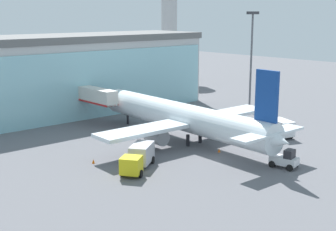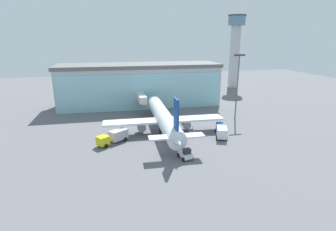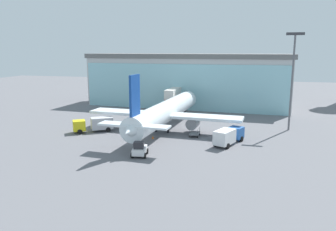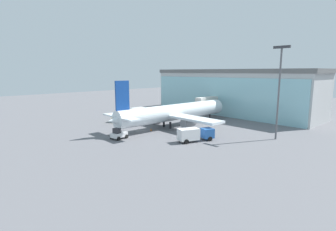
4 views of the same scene
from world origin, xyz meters
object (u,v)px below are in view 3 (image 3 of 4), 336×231
(apron_light_mast, at_px, (293,73))
(safety_cone_nose, at_px, (153,137))
(airplane, at_px, (165,112))
(safety_cone_wingtip, at_px, (95,123))
(fuel_truck, at_px, (228,136))
(pushback_tug, at_px, (140,150))
(catering_truck, at_px, (95,124))
(jet_bridge, at_px, (175,93))
(baggage_cart, at_px, (195,133))

(apron_light_mast, xyz_separation_m, safety_cone_nose, (-23.42, -12.90, -10.64))
(airplane, xyz_separation_m, safety_cone_wingtip, (-15.31, 0.52, -3.25))
(fuel_truck, xyz_separation_m, pushback_tug, (-11.98, -9.48, -0.49))
(safety_cone_wingtip, bearing_deg, catering_truck, -62.96)
(catering_truck, xyz_separation_m, safety_cone_nose, (12.17, -2.06, -1.19))
(airplane, xyz_separation_m, pushback_tug, (0.62, -16.45, -2.55))
(jet_bridge, xyz_separation_m, apron_light_mast, (25.88, -13.49, 6.33))
(jet_bridge, height_order, apron_light_mast, apron_light_mast)
(catering_truck, height_order, safety_cone_nose, catering_truck)
(catering_truck, bearing_deg, jet_bridge, -145.56)
(jet_bridge, distance_m, fuel_truck, 30.74)
(jet_bridge, bearing_deg, fuel_truck, -149.16)
(jet_bridge, relative_size, pushback_tug, 3.56)
(baggage_cart, bearing_deg, safety_cone_nose, -61.35)
(safety_cone_wingtip, bearing_deg, apron_light_mast, 8.06)
(safety_cone_nose, bearing_deg, pushback_tug, -84.02)
(apron_light_mast, distance_m, safety_cone_wingtip, 40.18)
(fuel_truck, height_order, safety_cone_wingtip, fuel_truck)
(airplane, bearing_deg, catering_truck, 114.27)
(airplane, xyz_separation_m, safety_cone_nose, (-0.38, -6.95, -3.25))
(jet_bridge, bearing_deg, baggage_cart, -157.44)
(jet_bridge, bearing_deg, airplane, -171.16)
(baggage_cart, bearing_deg, apron_light_mast, 118.72)
(apron_light_mast, relative_size, baggage_cart, 6.55)
(jet_bridge, xyz_separation_m, airplane, (2.83, -19.44, -1.07))
(safety_cone_nose, bearing_deg, baggage_cart, 28.79)
(apron_light_mast, xyz_separation_m, baggage_cart, (-16.71, -9.21, -10.42))
(baggage_cart, xyz_separation_m, pushback_tug, (-5.72, -13.20, 0.47))
(catering_truck, relative_size, fuel_truck, 0.96)
(fuel_truck, xyz_separation_m, baggage_cart, (-6.26, 3.72, -0.97))
(apron_light_mast, relative_size, safety_cone_wingtip, 33.38)
(jet_bridge, height_order, fuel_truck, jet_bridge)
(safety_cone_nose, xyz_separation_m, safety_cone_wingtip, (-14.93, 7.47, 0.00))
(safety_cone_wingtip, bearing_deg, safety_cone_nose, -26.56)
(catering_truck, relative_size, safety_cone_nose, 13.26)
(apron_light_mast, height_order, pushback_tug, apron_light_mast)
(airplane, bearing_deg, safety_cone_nose, 179.86)
(apron_light_mast, relative_size, catering_truck, 2.52)
(airplane, relative_size, safety_cone_wingtip, 66.55)
(airplane, distance_m, catering_truck, 13.63)
(catering_truck, bearing_deg, safety_cone_wingtip, -96.74)
(safety_cone_nose, bearing_deg, jet_bridge, 95.31)
(pushback_tug, bearing_deg, fuel_truck, -61.50)
(jet_bridge, distance_m, catering_truck, 26.39)
(airplane, bearing_deg, pushback_tug, -174.87)
(catering_truck, xyz_separation_m, fuel_truck, (25.14, -2.08, 0.00))
(airplane, height_order, safety_cone_wingtip, airplane)
(apron_light_mast, height_order, baggage_cart, apron_light_mast)
(baggage_cart, bearing_deg, airplane, -117.32)
(safety_cone_nose, bearing_deg, catering_truck, 170.41)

